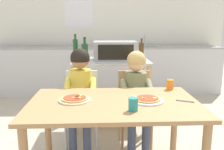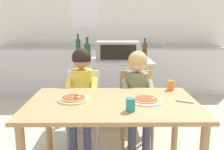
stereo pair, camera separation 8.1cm
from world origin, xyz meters
The scene contains 18 objects.
ground_plane centered at (0.00, 1.27, 0.00)m, with size 12.73×12.73×0.00m, color #B7AD99.
back_wall_tiled centered at (0.00, 3.24, 1.35)m, with size 4.84×0.14×2.70m.
kitchen_counter centered at (0.00, 2.83, 0.45)m, with size 4.36×0.60×1.09m.
kitchen_island_cart centered at (0.03, 1.23, 0.58)m, with size 0.96×0.61×0.87m.
toaster_oven centered at (0.08, 1.23, 0.99)m, with size 0.53×0.34×0.24m.
bottle_dark_olive_oil centered at (-0.28, 1.02, 0.99)m, with size 0.08×0.08×0.30m.
bottle_squat_spirits centered at (0.45, 1.44, 0.97)m, with size 0.06×0.06×0.26m.
bottle_brown_beer centered at (-0.40, 1.10, 1.01)m, with size 0.06×0.06×0.33m.
dining_table centered at (0.00, 0.00, 0.63)m, with size 1.34×0.83×0.73m.
dining_chair_left centered at (-0.31, 0.71, 0.48)m, with size 0.36×0.36×0.81m.
dining_chair_right centered at (0.26, 0.68, 0.48)m, with size 0.36×0.36×0.81m.
child_in_yellow_shirt centered at (-0.31, 0.59, 0.69)m, with size 0.32×0.42×1.06m.
child_in_olive_shirt centered at (0.26, 0.57, 0.68)m, with size 0.32×0.42×1.03m.
pizza_plate_cream centered at (-0.31, 0.04, 0.74)m, with size 0.25×0.25×0.03m.
pizza_plate_white centered at (0.26, 0.00, 0.74)m, with size 0.26×0.26×0.03m.
drinking_cup_orange centered at (0.54, 0.34, 0.77)m, with size 0.06×0.06×0.09m, color orange.
drinking_cup_teal centered at (0.12, -0.21, 0.77)m, with size 0.07×0.07×0.09m, color teal.
serving_spoon centered at (0.56, -0.02, 0.73)m, with size 0.01×0.01×0.14m, color #B7BABF.
Camera 2 is at (-0.02, -1.83, 1.33)m, focal length 39.16 mm.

